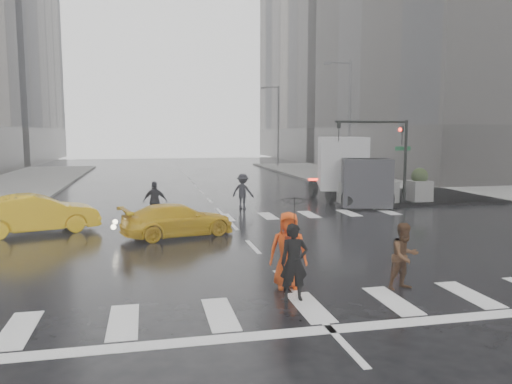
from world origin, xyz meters
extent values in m
plane|color=black|center=(0.00, 0.00, 0.00)|extent=(120.00, 120.00, 0.00)
cube|color=gray|center=(19.50, 17.50, 0.07)|extent=(35.00, 35.00, 0.15)
cube|color=#322F2C|center=(29.00, 27.00, 2.20)|extent=(26.05, 26.05, 4.40)
cube|color=gray|center=(29.00, 56.00, 18.00)|extent=(26.00, 26.00, 36.00)
cube|color=#322F2C|center=(29.00, 56.00, 2.20)|extent=(26.05, 26.05, 4.40)
cylinder|color=black|center=(10.00, 8.00, 2.25)|extent=(0.16, 0.16, 4.50)
cylinder|color=black|center=(8.00, 8.00, 4.40)|extent=(4.00, 0.12, 0.12)
imported|color=black|center=(9.75, 8.00, 3.70)|extent=(0.16, 0.20, 1.00)
imported|color=black|center=(6.20, 8.00, 3.90)|extent=(0.16, 0.20, 1.00)
sphere|color=#FF190C|center=(9.65, 8.00, 4.00)|extent=(0.20, 0.20, 0.20)
cube|color=#0D5B29|center=(10.00, 8.30, 3.00)|extent=(0.90, 0.03, 0.22)
cylinder|color=#59595B|center=(11.00, 18.00, 4.50)|extent=(0.20, 0.20, 9.00)
cylinder|color=#59595B|center=(10.10, 18.00, 8.80)|extent=(1.80, 0.12, 0.12)
cube|color=#59595B|center=(9.20, 18.00, 8.70)|extent=(0.50, 0.22, 0.15)
cylinder|color=#59595B|center=(11.00, 38.00, 4.50)|extent=(0.20, 0.20, 9.00)
cylinder|color=#59595B|center=(10.10, 38.00, 8.80)|extent=(1.80, 0.12, 0.12)
cube|color=#59595B|center=(9.20, 38.00, 8.70)|extent=(0.50, 0.22, 0.15)
cube|color=gray|center=(7.00, 8.20, 0.70)|extent=(1.10, 1.10, 1.10)
sphere|color=black|center=(7.00, 8.20, 1.50)|extent=(0.90, 0.90, 0.90)
cube|color=gray|center=(9.00, 8.20, 0.70)|extent=(1.10, 1.10, 1.10)
sphere|color=black|center=(9.00, 8.20, 1.50)|extent=(0.90, 0.90, 0.90)
cube|color=gray|center=(11.00, 8.20, 0.70)|extent=(1.10, 1.10, 1.10)
sphere|color=black|center=(11.00, 8.20, 1.50)|extent=(0.90, 0.90, 0.90)
imported|color=black|center=(-0.21, -5.47, 0.89)|extent=(0.67, 0.46, 1.79)
imported|color=black|center=(-0.21, -5.47, 1.99)|extent=(1.01, 1.03, 0.88)
imported|color=#472C19|center=(2.68, -5.27, 0.83)|extent=(0.92, 0.78, 1.66)
imported|color=#DD440F|center=(-0.08, -4.56, 0.96)|extent=(1.06, 0.82, 1.92)
cube|color=maroon|center=(-0.08, -4.74, 1.15)|extent=(0.31, 0.22, 0.40)
imported|color=black|center=(-3.13, 5.59, 0.88)|extent=(1.12, 0.78, 1.76)
imported|color=black|center=(1.27, 8.40, 0.89)|extent=(1.31, 1.18, 1.78)
imported|color=#DAA40B|center=(-7.63, 4.12, 0.75)|extent=(4.81, 2.90, 1.50)
imported|color=#DAA40B|center=(-2.36, 2.35, 0.61)|extent=(4.04, 2.66, 1.22)
cube|color=#BCBCBF|center=(7.50, 10.73, 2.17)|extent=(2.54, 4.86, 2.85)
cube|color=#2A2A2F|center=(7.50, 7.35, 1.32)|extent=(2.43, 1.90, 2.43)
cube|color=black|center=(7.50, 7.35, 2.06)|extent=(2.11, 0.95, 0.95)
cylinder|color=black|center=(6.39, 7.14, 0.48)|extent=(0.30, 0.95, 0.95)
cylinder|color=black|center=(8.61, 7.14, 0.48)|extent=(0.30, 0.95, 0.95)
cylinder|color=black|center=(6.39, 9.46, 0.48)|extent=(0.30, 0.95, 0.95)
cylinder|color=black|center=(8.61, 9.46, 0.48)|extent=(0.30, 0.95, 0.95)
cylinder|color=black|center=(6.39, 12.42, 0.48)|extent=(0.30, 0.95, 0.95)
cylinder|color=black|center=(8.61, 12.42, 0.48)|extent=(0.30, 0.95, 0.95)
camera|label=1|loc=(-3.46, -16.17, 3.85)|focal=35.00mm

